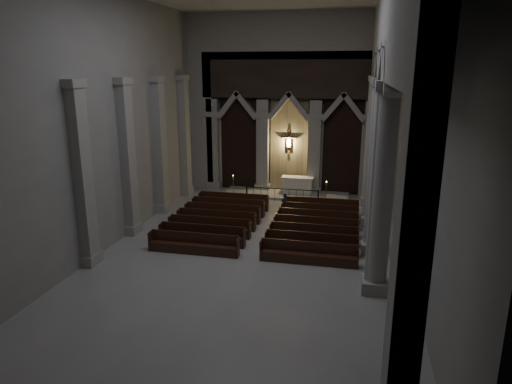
% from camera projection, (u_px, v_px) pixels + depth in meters
% --- Properties ---
extents(room, '(24.00, 24.10, 12.00)m').
position_uv_depth(room, '(251.00, 89.00, 19.33)').
color(room, '#999691').
rests_on(room, ground).
extents(sanctuary_wall, '(14.00, 0.77, 12.00)m').
position_uv_depth(sanctuary_wall, '(289.00, 96.00, 30.46)').
color(sanctuary_wall, '#A09D96').
rests_on(sanctuary_wall, ground).
extents(right_arcade, '(1.00, 24.00, 12.00)m').
position_uv_depth(right_arcade, '(384.00, 83.00, 19.40)').
color(right_arcade, '#A09D96').
rests_on(right_arcade, ground).
extents(left_pilasters, '(0.60, 13.00, 8.03)m').
position_uv_depth(left_pilasters, '(145.00, 154.00, 24.98)').
color(left_pilasters, '#A09D96').
rests_on(left_pilasters, ground).
extents(sanctuary_step, '(8.50, 2.60, 0.15)m').
position_uv_depth(sanctuary_step, '(286.00, 194.00, 31.30)').
color(sanctuary_step, '#A09D96').
rests_on(sanctuary_step, ground).
extents(altar, '(2.18, 0.87, 1.10)m').
position_uv_depth(altar, '(298.00, 185.00, 31.34)').
color(altar, silver).
rests_on(altar, sanctuary_step).
extents(altar_rail, '(4.78, 0.09, 0.94)m').
position_uv_depth(altar_rail, '(282.00, 193.00, 29.57)').
color(altar_rail, black).
rests_on(altar_rail, ground).
extents(candle_stand_left, '(0.24, 0.24, 1.43)m').
position_uv_depth(candle_stand_left, '(233.00, 190.00, 31.18)').
color(candle_stand_left, '#A58133').
rests_on(candle_stand_left, ground).
extents(candle_stand_right, '(0.23, 0.23, 1.38)m').
position_uv_depth(candle_stand_right, '(326.00, 196.00, 29.67)').
color(candle_stand_right, '#A58133').
rests_on(candle_stand_right, ground).
extents(pews, '(9.78, 7.70, 0.98)m').
position_uv_depth(pews, '(265.00, 226.00, 24.29)').
color(pews, black).
rests_on(pews, ground).
extents(worshipper, '(0.56, 0.46, 1.34)m').
position_uv_depth(worshipper, '(285.00, 205.00, 26.82)').
color(worshipper, black).
rests_on(worshipper, ground).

